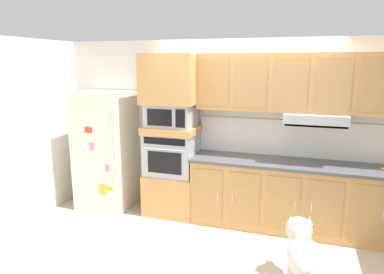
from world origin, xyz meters
name	(u,v)px	position (x,y,z in m)	size (l,w,h in m)	color
ground_plane	(225,247)	(0.00, 0.00, 0.00)	(9.60, 9.60, 0.00)	beige
back_kitchen_wall	(244,129)	(0.00, 1.11, 1.25)	(6.20, 0.12, 2.50)	silver
side_panel_left	(28,132)	(-2.80, 0.00, 1.25)	(0.12, 7.10, 2.50)	silver
refrigerator	(106,150)	(-2.02, 0.68, 0.88)	(0.76, 0.73, 1.76)	silver
oven_base_cabinet	(173,193)	(-0.97, 0.75, 0.30)	(0.74, 0.62, 0.60)	tan
built_in_oven	(172,153)	(-0.97, 0.75, 0.90)	(0.70, 0.62, 0.60)	#A8AAAF
appliance_mid_shelf	(172,130)	(-0.97, 0.75, 1.25)	(0.74, 0.62, 0.10)	tan
microwave	(172,115)	(-0.96, 0.75, 1.46)	(0.64, 0.54, 0.32)	#A8AAAF
appliance_upper_cabinet	(171,79)	(-0.97, 0.75, 1.96)	(0.74, 0.62, 0.68)	tan
lower_cabinet_run	(303,199)	(0.87, 0.75, 0.44)	(2.92, 0.63, 0.88)	tan
countertop_slab	(306,165)	(0.87, 0.75, 0.90)	(2.96, 0.64, 0.04)	#4C4C51
backsplash_panel	(307,140)	(0.87, 1.04, 1.17)	(2.96, 0.02, 0.50)	white
upper_cabinet_with_hood	(312,85)	(0.87, 0.87, 1.90)	(2.92, 0.48, 0.88)	tan
dog	(304,253)	(0.88, -0.63, 0.44)	(0.42, 1.03, 0.68)	beige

